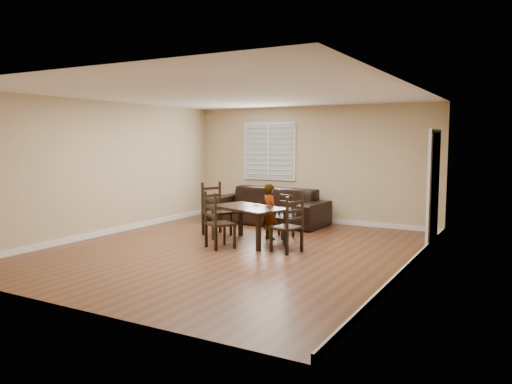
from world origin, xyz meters
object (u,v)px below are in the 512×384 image
Objects in this scene: chair_near at (284,216)px; sofa at (267,206)px; donut at (256,205)px; chair_left at (213,211)px; dining_table at (249,211)px; chair_right at (292,227)px; chair_far at (214,223)px; child at (270,212)px.

chair_near is 1.59m from sofa.
sofa reaches higher than donut.
dining_table is at bearing -87.08° from chair_left.
sofa is at bearing -128.14° from chair_right.
chair_near is 0.87× the size of chair_left.
dining_table is at bearing -81.48° from chair_far.
chair_near reaches higher than sofa.
chair_left is (-1.06, 0.39, -0.11)m from dining_table.
chair_left reaches higher than dining_table.
dining_table is 0.59× the size of sofa.
sofa is at bearing 12.05° from chair_left.
chair_right is 0.91× the size of child.
chair_near is 0.92× the size of chair_far.
donut is (-0.99, 0.52, 0.26)m from chair_right.
chair_left is 1.74m from sofa.
chair_near is at bearing -44.79° from sofa.
sofa is (0.33, 1.71, -0.08)m from chair_left.
chair_left is 1.08× the size of chair_right.
donut is 2.13m from sofa.
chair_left is 2.26m from chair_right.
chair_near is 0.82m from donut.
donut is 0.03× the size of sofa.
dining_table is 0.20m from donut.
sofa is at bearing 112.40° from donut.
dining_table is at bearing 98.96° from child.
chair_near is (0.30, 0.88, -0.17)m from dining_table.
child is (0.18, 0.50, -0.05)m from dining_table.
dining_table is 1.79× the size of chair_near.
chair_left is at bearing 179.62° from dining_table.
chair_far reaches higher than chair_right.
chair_right is 1.24m from child.
child reaches higher than chair_left.
child reaches higher than dining_table.
donut is at bearing -94.59° from chair_near.
chair_near reaches higher than dining_table.
chair_right is 3.05m from sofa.
chair_left is (-0.78, 1.12, 0.03)m from chair_far.
chair_right reaches higher than sofa.
donut is at bearing -78.95° from chair_left.
child is at bearing 90.00° from dining_table.
chair_near is 0.94× the size of chair_right.
child is at bearing -55.56° from sofa.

